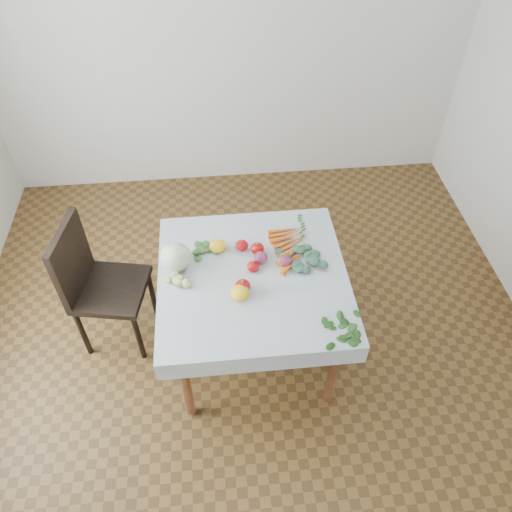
{
  "coord_description": "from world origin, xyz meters",
  "views": [
    {
      "loc": [
        -0.18,
        -1.96,
        2.98
      ],
      "look_at": [
        0.03,
        0.1,
        0.82
      ],
      "focal_mm": 35.0,
      "sensor_mm": 36.0,
      "label": 1
    }
  ],
  "objects": [
    {
      "name": "ground",
      "position": [
        0.0,
        0.0,
        0.0
      ],
      "size": [
        4.0,
        4.0,
        0.0
      ],
      "primitive_type": "plane",
      "color": "brown"
    },
    {
      "name": "basil_bunch",
      "position": [
        0.48,
        -0.44,
        0.76
      ],
      "size": [
        0.26,
        0.21,
        0.01
      ],
      "color": "#204F18",
      "rests_on": "tablecloth"
    },
    {
      "name": "onion_a",
      "position": [
        0.06,
        0.11,
        0.79
      ],
      "size": [
        0.11,
        0.11,
        0.07
      ],
      "primitive_type": "ellipsoid",
      "rotation": [
        0.0,
        0.0,
        -0.33
      ],
      "color": "maroon",
      "rests_on": "tablecloth"
    },
    {
      "name": "tomato_b",
      "position": [
        -0.05,
        0.23,
        0.79
      ],
      "size": [
        0.1,
        0.1,
        0.07
      ],
      "primitive_type": "ellipsoid",
      "rotation": [
        0.0,
        0.0,
        -0.41
      ],
      "color": "#B40C10",
      "rests_on": "tablecloth"
    },
    {
      "name": "tomatillo_cluster",
      "position": [
        -0.43,
        0.01,
        0.78
      ],
      "size": [
        0.15,
        0.12,
        0.05
      ],
      "color": "#BFD57B",
      "rests_on": "tablecloth"
    },
    {
      "name": "cabbage",
      "position": [
        -0.45,
        0.12,
        0.84
      ],
      "size": [
        0.25,
        0.25,
        0.17
      ],
      "primitive_type": "ellipsoid",
      "rotation": [
        0.0,
        0.0,
        0.44
      ],
      "color": "#DEF3CC",
      "rests_on": "tablecloth"
    },
    {
      "name": "tablecloth",
      "position": [
        0.0,
        0.0,
        0.75
      ],
      "size": [
        1.12,
        1.12,
        0.01
      ],
      "primitive_type": "cube",
      "color": "white",
      "rests_on": "table"
    },
    {
      "name": "carrot_bunch",
      "position": [
        0.25,
        0.21,
        0.77
      ],
      "size": [
        0.23,
        0.42,
        0.03
      ],
      "color": "orange",
      "rests_on": "tablecloth"
    },
    {
      "name": "chair",
      "position": [
        -1.0,
        0.24,
        0.56
      ],
      "size": [
        0.52,
        0.52,
        0.98
      ],
      "color": "black",
      "rests_on": "ground"
    },
    {
      "name": "tomato_d",
      "position": [
        -0.07,
        -0.11,
        0.79
      ],
      "size": [
        0.1,
        0.1,
        0.08
      ],
      "primitive_type": "ellipsoid",
      "rotation": [
        0.0,
        0.0,
        -0.1
      ],
      "color": "#B40C10",
      "rests_on": "tablecloth"
    },
    {
      "name": "table",
      "position": [
        0.0,
        0.0,
        0.65
      ],
      "size": [
        1.0,
        1.0,
        0.75
      ],
      "color": "brown",
      "rests_on": "ground"
    },
    {
      "name": "tomato_c",
      "position": [
        0.01,
        0.05,
        0.79
      ],
      "size": [
        0.09,
        0.09,
        0.07
      ],
      "primitive_type": "ellipsoid",
      "rotation": [
        0.0,
        0.0,
        -0.25
      ],
      "color": "#B40C10",
      "rests_on": "tablecloth"
    },
    {
      "name": "dill_bunch",
      "position": [
        -0.25,
        0.23,
        0.77
      ],
      "size": [
        0.2,
        0.15,
        0.02
      ],
      "color": "#417536",
      "rests_on": "tablecloth"
    },
    {
      "name": "back_wall",
      "position": [
        0.0,
        2.0,
        1.35
      ],
      "size": [
        4.0,
        0.04,
        2.7
      ],
      "primitive_type": "cube",
      "color": "silver",
      "rests_on": "ground"
    },
    {
      "name": "heirloom_front",
      "position": [
        -0.09,
        -0.15,
        0.79
      ],
      "size": [
        0.14,
        0.14,
        0.08
      ],
      "primitive_type": "ellipsoid",
      "rotation": [
        0.0,
        0.0,
        0.42
      ],
      "color": "yellow",
      "rests_on": "tablecloth"
    },
    {
      "name": "tomato_a",
      "position": [
        0.04,
        0.19,
        0.79
      ],
      "size": [
        0.09,
        0.09,
        0.07
      ],
      "primitive_type": "ellipsoid",
      "rotation": [
        0.0,
        0.0,
        -0.12
      ],
      "color": "#B40C10",
      "rests_on": "tablecloth"
    },
    {
      "name": "onion_b",
      "position": [
        0.21,
        0.07,
        0.79
      ],
      "size": [
        0.09,
        0.09,
        0.07
      ],
      "primitive_type": "ellipsoid",
      "rotation": [
        0.0,
        0.0,
        0.12
      ],
      "color": "maroon",
      "rests_on": "tablecloth"
    },
    {
      "name": "heirloom_back",
      "position": [
        -0.2,
        0.24,
        0.79
      ],
      "size": [
        0.14,
        0.14,
        0.07
      ],
      "primitive_type": "ellipsoid",
      "rotation": [
        0.0,
        0.0,
        0.4
      ],
      "color": "yellow",
      "rests_on": "tablecloth"
    },
    {
      "name": "kale_bunch",
      "position": [
        0.3,
        0.1,
        0.78
      ],
      "size": [
        0.31,
        0.23,
        0.04
      ],
      "color": "#3E654E",
      "rests_on": "tablecloth"
    }
  ]
}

